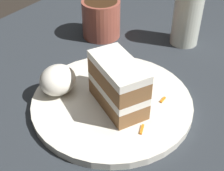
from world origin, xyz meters
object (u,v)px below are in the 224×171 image
Objects in this scene: orange_garnish at (107,65)px; coffee_mug at (101,17)px; cake_slice at (118,84)px; plate at (112,102)px; cream_dollop at (58,80)px; drinking_glass at (186,21)px.

coffee_mug is at bearing 40.26° from orange_garnish.
coffee_mug is (0.20, 0.18, -0.01)m from cake_slice.
orange_garnish is (0.08, 0.08, -0.04)m from cake_slice.
cream_dollop is at bearing 112.11° from plate.
coffee_mug is at bearing 17.96° from cream_dollop.
coffee_mug is at bearing 40.39° from plate.
drinking_glass reaches higher than cream_dollop.
plate is 4.21× the size of cream_dollop.
cake_slice is 0.27m from coffee_mug.
cake_slice reaches higher than cream_dollop.
drinking_glass is (0.20, -0.08, 0.04)m from orange_garnish.
plate is 0.28m from drinking_glass.
cake_slice is at bearing -137.81° from coffee_mug.
drinking_glass is at bearing -151.35° from cake_slice.
orange_garnish is at bearing -139.74° from coffee_mug.
cake_slice is at bearing -179.01° from drinking_glass.
cake_slice is (-0.01, -0.02, 0.05)m from plate.
cake_slice is 1.01× the size of drinking_glass.
plate is at bearing -67.89° from cream_dollop.
drinking_glass is 0.20m from coffee_mug.
cream_dollop is 0.75× the size of coffee_mug.
orange_garnish is (0.12, -0.02, -0.02)m from cream_dollop.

